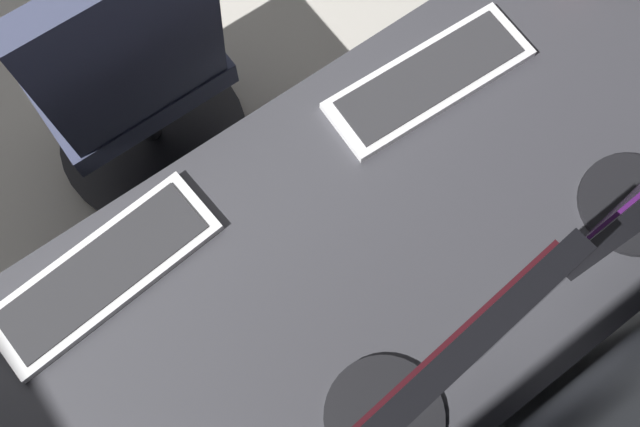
% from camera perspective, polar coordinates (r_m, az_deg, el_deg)
% --- Properties ---
extents(desk, '(2.03, 0.72, 0.73)m').
position_cam_1_polar(desk, '(1.28, 1.33, -6.08)').
color(desk, '#38383D').
rests_on(desk, ground).
extents(drawer_pedestal, '(0.40, 0.51, 0.69)m').
position_cam_1_polar(drawer_pedestal, '(1.63, 7.98, -4.94)').
color(drawer_pedestal, '#38383D').
rests_on(drawer_pedestal, ground).
extents(monitor_secondary, '(0.48, 0.20, 0.47)m').
position_cam_1_polar(monitor_secondary, '(0.91, 6.76, -15.34)').
color(monitor_secondary, black).
rests_on(monitor_secondary, desk).
extents(keyboard_main, '(0.43, 0.16, 0.02)m').
position_cam_1_polar(keyboard_main, '(1.37, 9.08, 11.00)').
color(keyboard_main, silver).
rests_on(keyboard_main, desk).
extents(keyboard_spare, '(0.43, 0.17, 0.02)m').
position_cam_1_polar(keyboard_spare, '(1.26, -17.53, -4.68)').
color(keyboard_spare, silver).
rests_on(keyboard_spare, desk).
extents(office_chair, '(0.56, 0.56, 0.97)m').
position_cam_1_polar(office_chair, '(1.75, -15.46, 10.57)').
color(office_chair, '#383D56').
rests_on(office_chair, ground).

